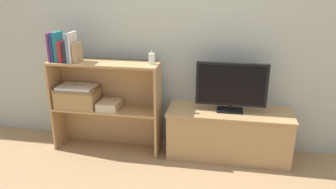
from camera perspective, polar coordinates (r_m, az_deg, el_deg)
ground_plane at (r=2.97m, az=-0.47°, el=-11.39°), size 16.00×16.00×0.00m
wall_back at (r=2.97m, az=0.97°, el=13.24°), size 10.00×0.05×2.40m
tv_stand at (r=2.99m, az=10.44°, el=-6.71°), size 1.08×0.39×0.44m
tv at (r=2.82m, az=10.98°, el=1.48°), size 0.60×0.14×0.43m
bookshelf_lower_tier at (r=3.15m, az=-10.14°, el=-4.42°), size 0.99×0.27×0.41m
bookshelf_upper_tier at (r=3.01m, az=-10.61°, el=2.93°), size 0.99×0.27×0.43m
book_plum at (r=3.06m, az=-19.59°, el=7.81°), size 0.02×0.14×0.25m
book_navy at (r=3.05m, az=-19.16°, el=7.68°), size 0.02×0.13×0.23m
book_teal at (r=3.03m, az=-18.58°, el=7.91°), size 0.04×0.12×0.26m
book_crimson at (r=3.01m, az=-17.83°, el=7.20°), size 0.04×0.14×0.18m
book_charcoal at (r=3.00m, az=-17.09°, el=7.12°), size 0.03×0.15×0.17m
book_skyblue at (r=2.97m, az=-16.65°, el=7.85°), size 0.02×0.14×0.25m
book_ivory at (r=2.96m, az=-16.21°, el=7.94°), size 0.02×0.15×0.26m
book_tan at (r=2.96m, az=-15.52°, el=7.11°), size 0.04×0.14×0.17m
baby_monitor at (r=2.78m, az=-2.84°, el=6.24°), size 0.05×0.04×0.12m
storage_basket_left at (r=3.10m, az=-15.47°, el=-0.29°), size 0.38×0.23×0.18m
laptop at (r=3.07m, az=-15.62°, el=1.32°), size 0.33×0.22×0.02m
magazine_stack at (r=3.01m, az=-10.16°, el=-1.77°), size 0.18×0.23×0.07m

